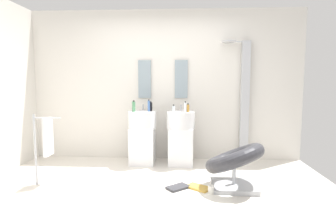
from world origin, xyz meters
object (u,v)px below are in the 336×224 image
(shower_column, at_px, (244,99))
(soap_bottle_clear, at_px, (174,109))
(soap_bottle_blue, at_px, (149,106))
(lounge_chair, at_px, (234,162))
(soap_bottle_black, at_px, (151,107))
(coffee_mug, at_px, (211,190))
(pedestal_sink_right, at_px, (181,136))
(soap_bottle_white, at_px, (185,107))
(pedestal_sink_left, at_px, (142,136))
(towel_rack, at_px, (46,138))
(magazine_ochre, at_px, (198,187))
(magazine_charcoal, at_px, (178,187))
(soap_bottle_green, at_px, (134,107))
(soap_bottle_amber, at_px, (188,108))

(shower_column, height_order, soap_bottle_clear, shower_column)
(soap_bottle_blue, bearing_deg, soap_bottle_clear, -12.85)
(lounge_chair, height_order, soap_bottle_black, soap_bottle_black)
(coffee_mug, xyz_separation_m, soap_bottle_black, (-0.90, 1.29, 0.90))
(lounge_chair, distance_m, soap_bottle_blue, 1.70)
(pedestal_sink_right, height_order, soap_bottle_white, soap_bottle_white)
(pedestal_sink_left, bearing_deg, soap_bottle_blue, -13.10)
(shower_column, relative_size, towel_rack, 2.16)
(magazine_ochre, bearing_deg, pedestal_sink_left, 164.58)
(towel_rack, relative_size, coffee_mug, 9.37)
(pedestal_sink_right, bearing_deg, soap_bottle_clear, -133.58)
(pedestal_sink_left, xyz_separation_m, soap_bottle_blue, (0.12, -0.03, 0.51))
(magazine_ochre, distance_m, magazine_charcoal, 0.26)
(pedestal_sink_right, bearing_deg, magazine_ochre, -77.34)
(magazine_ochre, relative_size, soap_bottle_clear, 2.43)
(pedestal_sink_right, distance_m, soap_bottle_clear, 0.50)
(magazine_ochre, bearing_deg, towel_rack, -145.92)
(soap_bottle_white, bearing_deg, pedestal_sink_right, 123.84)
(pedestal_sink_left, bearing_deg, soap_bottle_green, -141.55)
(magazine_ochre, bearing_deg, soap_bottle_clear, 145.86)
(lounge_chair, relative_size, soap_bottle_clear, 8.73)
(coffee_mug, bearing_deg, pedestal_sink_right, 107.53)
(coffee_mug, bearing_deg, soap_bottle_white, 105.74)
(magazine_charcoal, relative_size, coffee_mug, 2.78)
(lounge_chair, xyz_separation_m, soap_bottle_white, (-0.63, 0.92, 0.62))
(magazine_ochre, height_order, soap_bottle_blue, soap_bottle_blue)
(soap_bottle_amber, height_order, soap_bottle_blue, soap_bottle_blue)
(shower_column, height_order, soap_bottle_amber, shower_column)
(lounge_chair, relative_size, coffee_mug, 10.57)
(pedestal_sink_right, distance_m, soap_bottle_amber, 0.50)
(towel_rack, relative_size, soap_bottle_green, 5.16)
(towel_rack, xyz_separation_m, soap_bottle_amber, (1.87, 0.95, 0.32))
(soap_bottle_green, bearing_deg, magazine_charcoal, -53.62)
(pedestal_sink_left, xyz_separation_m, soap_bottle_black, (0.13, 0.05, 0.49))
(lounge_chair, height_order, soap_bottle_amber, soap_bottle_amber)
(magazine_ochre, bearing_deg, soap_bottle_green, 170.81)
(soap_bottle_amber, bearing_deg, pedestal_sink_right, 142.77)
(coffee_mug, bearing_deg, magazine_ochre, 134.12)
(soap_bottle_blue, bearing_deg, soap_bottle_amber, -5.45)
(coffee_mug, height_order, soap_bottle_clear, soap_bottle_clear)
(pedestal_sink_right, bearing_deg, soap_bottle_amber, -37.23)
(shower_column, distance_m, soap_bottle_white, 1.08)
(towel_rack, xyz_separation_m, soap_bottle_green, (1.00, 0.94, 0.34))
(towel_rack, xyz_separation_m, soap_bottle_clear, (1.64, 0.92, 0.31))
(soap_bottle_clear, bearing_deg, pedestal_sink_left, 167.10)
(towel_rack, relative_size, soap_bottle_clear, 7.74)
(lounge_chair, relative_size, magazine_charcoal, 3.80)
(lounge_chair, relative_size, magazine_ochre, 3.59)
(shower_column, distance_m, soap_bottle_green, 1.87)
(soap_bottle_black, xyz_separation_m, soap_bottle_amber, (0.62, -0.14, -0.01))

